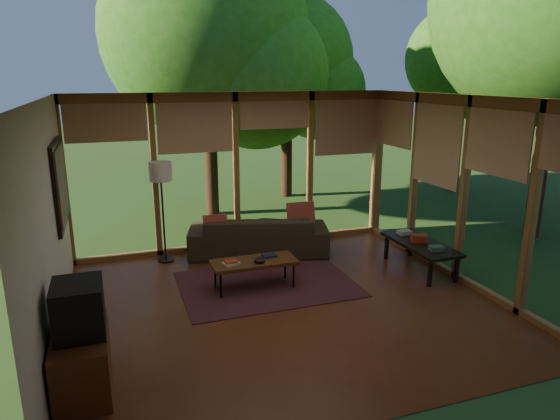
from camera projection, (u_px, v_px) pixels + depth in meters
name	position (u px, v px, depth m)	size (l,w,h in m)	color
floor	(285.00, 304.00, 6.68)	(5.50, 5.50, 0.00)	brown
ceiling	(285.00, 98.00, 5.98)	(5.50, 5.50, 0.00)	white
wall_left	(49.00, 227.00, 5.46)	(0.04, 5.00, 2.70)	beige
wall_front	(388.00, 280.00, 4.05)	(5.50, 0.04, 2.70)	beige
window_wall_back	(236.00, 172.00, 8.61)	(5.50, 0.12, 2.70)	#945F2E
window_wall_right	(464.00, 191.00, 7.20)	(0.12, 5.00, 2.70)	#945F2E
exterior_lawn	(431.00, 168.00, 16.51)	(40.00, 40.00, 0.00)	#284B1C
tree_nw	(206.00, 34.00, 10.14)	(4.25, 4.25, 5.91)	#372014
tree_ne	(286.00, 62.00, 11.98)	(3.24, 3.24, 4.92)	#372014
tree_se	(558.00, 0.00, 8.41)	(4.27, 4.27, 6.33)	#372014
tree_far	(457.00, 59.00, 12.41)	(2.56, 2.56, 4.66)	#372014
rug	(267.00, 284.00, 7.30)	(2.49, 1.76, 0.01)	maroon
sofa	(259.00, 234.00, 8.49)	(2.33, 0.91, 0.68)	#34281A
pillow_left	(215.00, 227.00, 8.15)	(0.38, 0.13, 0.38)	maroon
pillow_right	(301.00, 216.00, 8.61)	(0.46, 0.15, 0.46)	maroon
ct_book_lower	(231.00, 264.00, 6.90)	(0.22, 0.17, 0.03)	#A8A399
ct_book_upper	(231.00, 262.00, 6.89)	(0.17, 0.13, 0.03)	#9C2E16
ct_book_side	(269.00, 256.00, 7.20)	(0.19, 0.14, 0.03)	black
ct_bowl	(260.00, 260.00, 6.97)	(0.16, 0.16, 0.07)	black
media_cabinet	(82.00, 361.00, 4.80)	(0.50, 1.00, 0.60)	#572C17
television	(79.00, 308.00, 4.66)	(0.45, 0.55, 0.50)	black
console_book_a	(437.00, 248.00, 7.36)	(0.20, 0.14, 0.07)	#345B4E
console_book_b	(419.00, 238.00, 7.76)	(0.24, 0.17, 0.11)	#9C2E16
console_book_c	(405.00, 232.00, 8.13)	(0.22, 0.16, 0.06)	#A8A399
floor_lamp	(161.00, 177.00, 7.86)	(0.36, 0.36, 1.65)	black
coffee_table	(254.00, 263.00, 7.07)	(1.20, 0.50, 0.43)	#572C17
side_console	(420.00, 245.00, 7.74)	(0.60, 1.40, 0.46)	black
wall_painting	(60.00, 184.00, 6.70)	(0.06, 1.35, 1.15)	black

